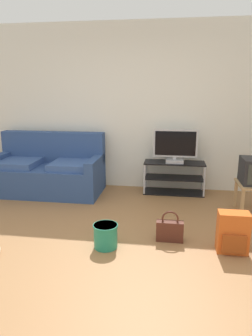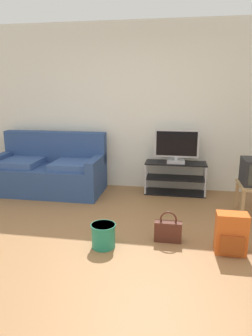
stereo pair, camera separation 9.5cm
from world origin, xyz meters
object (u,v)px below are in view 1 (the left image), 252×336
at_px(flat_tv, 175,146).
at_px(cleaning_bucket, 106,235).
at_px(tv_stand, 174,178).
at_px(backpack, 233,233).
at_px(couch, 48,171).
at_px(handbag, 170,230).

bearing_deg(flat_tv, cleaning_bucket, -110.85).
height_order(tv_stand, cleaning_bucket, tv_stand).
bearing_deg(tv_stand, backpack, -71.98).
height_order(couch, cleaning_bucket, couch).
height_order(backpack, cleaning_bucket, backpack).
height_order(backpack, handbag, backpack).
bearing_deg(backpack, handbag, 169.18).
height_order(tv_stand, flat_tv, flat_tv).
distance_m(couch, backpack, 3.09).
relative_size(flat_tv, handbag, 1.95).
bearing_deg(couch, tv_stand, 6.32).
distance_m(backpack, cleaning_bucket, 1.33).
xyz_separation_m(couch, flat_tv, (2.05, 0.20, 0.43)).
height_order(flat_tv, cleaning_bucket, flat_tv).
bearing_deg(tv_stand, couch, -173.68).
xyz_separation_m(flat_tv, handbag, (-0.05, -1.66, -0.65)).
height_order(tv_stand, handbag, tv_stand).
relative_size(couch, backpack, 4.06).
relative_size(tv_stand, backpack, 2.23).
xyz_separation_m(tv_stand, flat_tv, (-0.00, -0.02, 0.52)).
bearing_deg(cleaning_bucket, backpack, 4.34).
relative_size(couch, handbag, 4.96).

